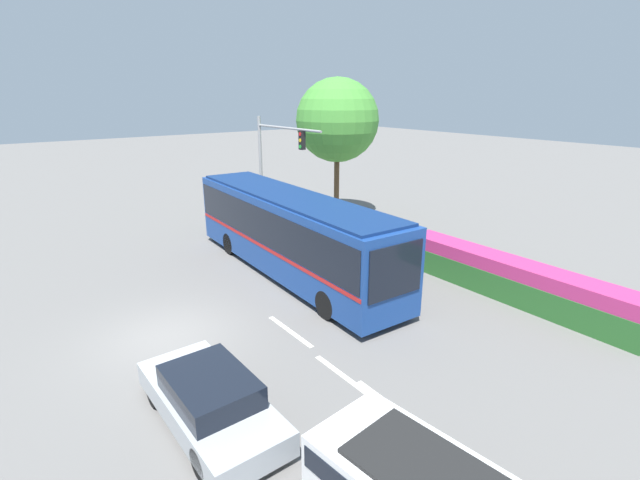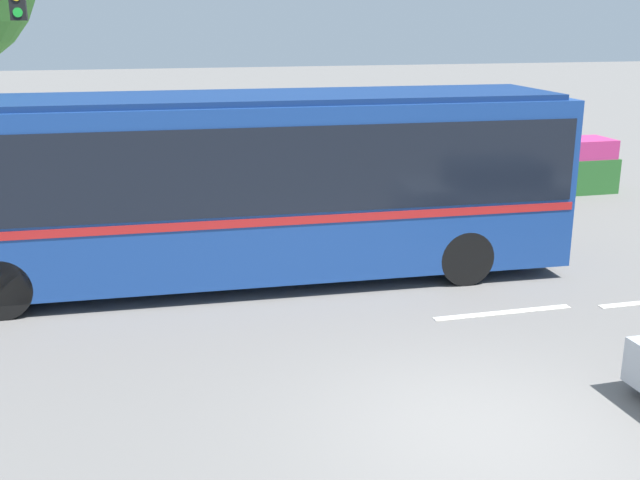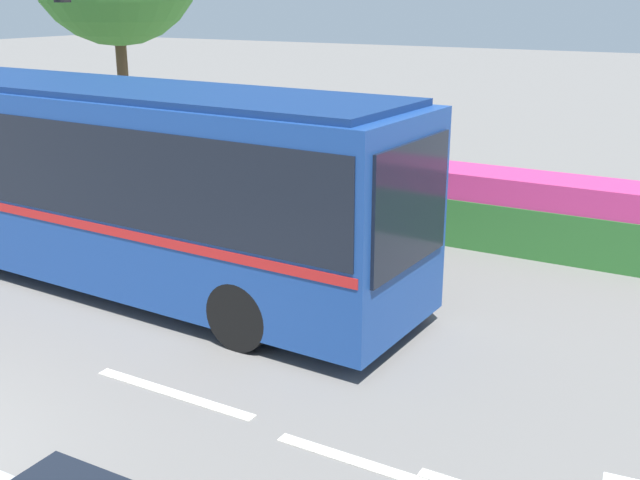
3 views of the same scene
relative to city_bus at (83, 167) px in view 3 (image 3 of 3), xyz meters
name	(u,v)px [view 3 (image 3 of 3)]	position (x,y,z in m)	size (l,w,h in m)	color
city_bus	(83,167)	(0.00, 0.00, 0.00)	(12.61, 3.00, 3.36)	navy
flowering_hedge	(555,217)	(6.92, 5.15, -1.19)	(9.03, 1.24, 1.47)	#286028
lane_stripe_near	(173,393)	(4.21, -2.76, -1.91)	(2.40, 0.16, 0.01)	silver
lane_stripe_far	(377,468)	(7.10, -2.92, -1.91)	(2.40, 0.16, 0.01)	silver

